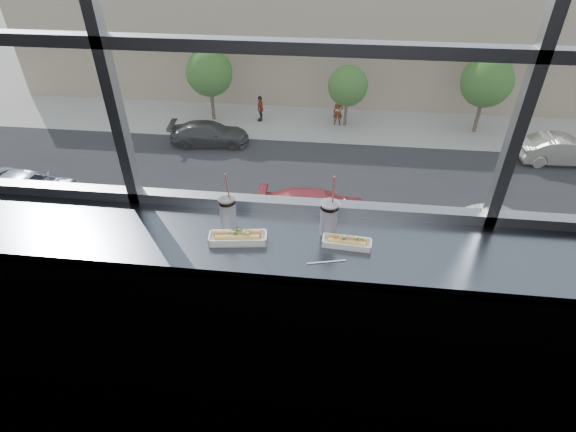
# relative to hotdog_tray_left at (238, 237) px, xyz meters

# --- Properties ---
(wall_back_lower) EXTENTS (6.00, 0.00, 6.00)m
(wall_back_lower) POSITION_rel_hotdog_tray_left_xyz_m (0.33, 0.32, -0.58)
(wall_back_lower) COLOR black
(wall_back_lower) RESTS_ON ground
(counter) EXTENTS (6.00, 0.55, 0.06)m
(counter) POSITION_rel_hotdog_tray_left_xyz_m (0.33, 0.05, -0.06)
(counter) COLOR #555B65
(counter) RESTS_ON ground
(counter_fascia) EXTENTS (6.00, 0.04, 1.04)m
(counter_fascia) POSITION_rel_hotdog_tray_left_xyz_m (0.33, -0.21, -0.58)
(counter_fascia) COLOR #555B65
(counter_fascia) RESTS_ON ground
(hotdog_tray_left) EXTENTS (0.31, 0.14, 0.07)m
(hotdog_tray_left) POSITION_rel_hotdog_tray_left_xyz_m (0.00, 0.00, 0.00)
(hotdog_tray_left) COLOR white
(hotdog_tray_left) RESTS_ON counter
(hotdog_tray_right) EXTENTS (0.25, 0.10, 0.06)m
(hotdog_tray_right) POSITION_rel_hotdog_tray_left_xyz_m (0.56, 0.03, -0.00)
(hotdog_tray_right) COLOR white
(hotdog_tray_right) RESTS_ON counter
(soda_cup_left) EXTENTS (0.09, 0.09, 0.34)m
(soda_cup_left) POSITION_rel_hotdog_tray_left_xyz_m (-0.08, 0.13, 0.07)
(soda_cup_left) COLOR white
(soda_cup_left) RESTS_ON counter
(soda_cup_right) EXTENTS (0.10, 0.10, 0.36)m
(soda_cup_right) POSITION_rel_hotdog_tray_left_xyz_m (0.46, 0.13, 0.08)
(soda_cup_right) COLOR white
(soda_cup_right) RESTS_ON counter
(loose_straw) EXTENTS (0.19, 0.05, 0.01)m
(loose_straw) POSITION_rel_hotdog_tray_left_xyz_m (0.46, -0.11, -0.03)
(loose_straw) COLOR white
(loose_straw) RESTS_ON counter
(wrapper) EXTENTS (0.09, 0.07, 0.02)m
(wrapper) POSITION_rel_hotdog_tray_left_xyz_m (-0.06, 0.00, -0.02)
(wrapper) COLOR silver
(wrapper) RESTS_ON counter
(plaza_ground) EXTENTS (120.00, 120.00, 0.00)m
(plaza_ground) POSITION_rel_hotdog_tray_left_xyz_m (0.33, 43.82, -12.13)
(plaza_ground) COLOR gray
(plaza_ground) RESTS_ON ground
(plaza_near) EXTENTS (50.00, 14.00, 0.04)m
(plaza_near) POSITION_rel_hotdog_tray_left_xyz_m (0.33, 7.32, -12.11)
(plaza_near) COLOR gray
(plaza_near) RESTS_ON plaza_ground
(street_asphalt) EXTENTS (80.00, 10.00, 0.06)m
(street_asphalt) POSITION_rel_hotdog_tray_left_xyz_m (0.33, 20.32, -12.10)
(street_asphalt) COLOR black
(street_asphalt) RESTS_ON plaza_ground
(far_sidewalk) EXTENTS (80.00, 6.00, 0.04)m
(far_sidewalk) POSITION_rel_hotdog_tray_left_xyz_m (0.33, 28.32, -12.11)
(far_sidewalk) COLOR gray
(far_sidewalk) RESTS_ON plaza_ground
(far_building) EXTENTS (50.00, 14.00, 8.00)m
(far_building) POSITION_rel_hotdog_tray_left_xyz_m (0.33, 38.32, -8.13)
(far_building) COLOR gray
(far_building) RESTS_ON plaza_ground
(car_far_c) EXTENTS (3.22, 6.95, 2.26)m
(car_far_c) POSITION_rel_hotdog_tray_left_xyz_m (14.21, 24.32, -10.94)
(car_far_c) COLOR #B5AF9A
(car_far_c) RESTS_ON street_asphalt
(car_near_a) EXTENTS (3.75, 7.17, 2.28)m
(car_near_a) POSITION_rel_hotdog_tray_left_xyz_m (-15.21, 16.32, -10.93)
(car_near_a) COLOR gray
(car_near_a) RESTS_ON street_asphalt
(car_near_d) EXTENTS (3.10, 5.91, 1.88)m
(car_near_d) POSITION_rel_hotdog_tray_left_xyz_m (8.45, 16.32, -11.13)
(car_near_d) COLOR silver
(car_near_d) RESTS_ON street_asphalt
(car_far_a) EXTENTS (3.03, 6.13, 1.97)m
(car_far_a) POSITION_rel_hotdog_tray_left_xyz_m (-7.69, 24.32, -11.08)
(car_far_a) COLOR #2A2A2A
(car_far_a) RESTS_ON street_asphalt
(car_near_c) EXTENTS (3.14, 7.00, 2.30)m
(car_near_c) POSITION_rel_hotdog_tray_left_xyz_m (-0.12, 16.32, -10.92)
(car_near_c) COLOR #BF2D3A
(car_near_c) RESTS_ON street_asphalt
(pedestrian_a) EXTENTS (0.74, 0.98, 2.21)m
(pedestrian_a) POSITION_rel_hotdog_tray_left_xyz_m (-5.00, 28.46, -10.99)
(pedestrian_a) COLOR #66605B
(pedestrian_a) RESTS_ON far_sidewalk
(pedestrian_b) EXTENTS (1.01, 0.76, 2.27)m
(pedestrian_b) POSITION_rel_hotdog_tray_left_xyz_m (0.56, 28.36, -10.96)
(pedestrian_b) COLOR #66605B
(pedestrian_b) RESTS_ON far_sidewalk
(tree_left) EXTENTS (3.24, 3.24, 5.07)m
(tree_left) POSITION_rel_hotdog_tray_left_xyz_m (-8.46, 28.32, -8.69)
(tree_left) COLOR #47382B
(tree_left) RESTS_ON far_sidewalk
(tree_center) EXTENTS (2.73, 2.73, 4.27)m
(tree_center) POSITION_rel_hotdog_tray_left_xyz_m (1.10, 28.32, -9.24)
(tree_center) COLOR #47382B
(tree_center) RESTS_ON far_sidewalk
(tree_right) EXTENTS (3.36, 3.36, 5.25)m
(tree_right) POSITION_rel_hotdog_tray_left_xyz_m (10.06, 28.32, -8.57)
(tree_right) COLOR #47382B
(tree_right) RESTS_ON far_sidewalk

